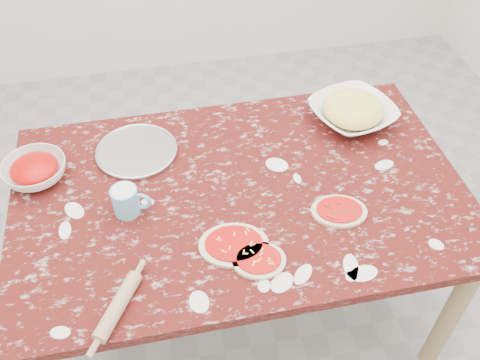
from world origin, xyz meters
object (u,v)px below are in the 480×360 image
object	(u,v)px
sauce_bowl	(35,171)
cheese_bowl	(352,113)
flour_mug	(127,201)
pizza_tray	(137,152)
rolling_pin	(118,306)
worktable	(240,205)

from	to	relation	value
sauce_bowl	cheese_bowl	distance (m)	1.23
cheese_bowl	flour_mug	world-z (taller)	flour_mug
cheese_bowl	pizza_tray	bearing A→B (deg)	-178.94
sauce_bowl	cheese_bowl	world-z (taller)	cheese_bowl
flour_mug	rolling_pin	distance (m)	0.38
worktable	rolling_pin	world-z (taller)	rolling_pin
worktable	sauce_bowl	bearing A→B (deg)	163.71
sauce_bowl	flour_mug	xyz separation A→B (m)	(0.32, -0.23, 0.02)
flour_mug	rolling_pin	world-z (taller)	flour_mug
cheese_bowl	rolling_pin	world-z (taller)	cheese_bowl
worktable	pizza_tray	bearing A→B (deg)	141.99
pizza_tray	sauce_bowl	xyz separation A→B (m)	(-0.36, -0.06, 0.03)
worktable	rolling_pin	bearing A→B (deg)	-137.82
sauce_bowl	cheese_bowl	xyz separation A→B (m)	(1.23, 0.08, 0.00)
pizza_tray	rolling_pin	xyz separation A→B (m)	(-0.10, -0.67, 0.02)
pizza_tray	rolling_pin	world-z (taller)	rolling_pin
rolling_pin	worktable	bearing A→B (deg)	42.18
cheese_bowl	rolling_pin	distance (m)	1.18
worktable	pizza_tray	world-z (taller)	pizza_tray
pizza_tray	flour_mug	size ratio (longest dim) A/B	2.29
sauce_bowl	cheese_bowl	bearing A→B (deg)	3.70
worktable	flour_mug	size ratio (longest dim) A/B	12.11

